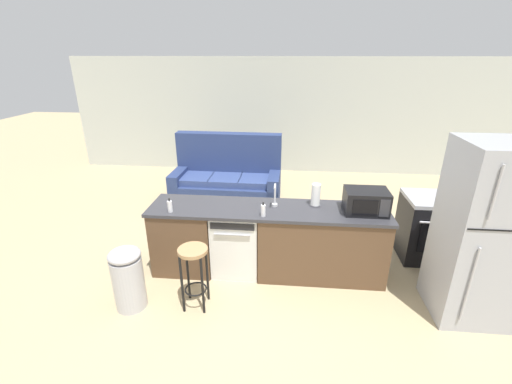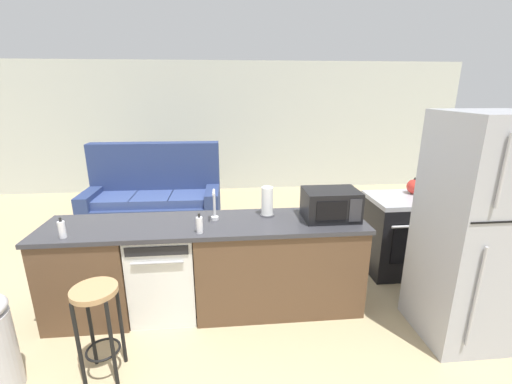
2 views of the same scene
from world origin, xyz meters
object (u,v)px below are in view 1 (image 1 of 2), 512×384
at_px(paper_towel_roll, 316,195).
at_px(trash_bin, 128,278).
at_px(kettle, 448,188).
at_px(dish_soap_bottle, 170,206).
at_px(dishwasher, 236,241).
at_px(couch, 228,181).
at_px(refrigerator, 481,234).
at_px(microwave, 366,201).
at_px(stove_range, 431,227).
at_px(bar_stool, 194,265).
at_px(soap_bottle, 263,210).

relative_size(paper_towel_roll, trash_bin, 0.38).
bearing_deg(kettle, dish_soap_bottle, -165.78).
relative_size(dishwasher, couch, 0.42).
bearing_deg(refrigerator, couch, 137.91).
relative_size(microwave, paper_towel_roll, 1.77).
height_order(kettle, trash_bin, kettle).
bearing_deg(dish_soap_bottle, trash_bin, -117.60).
distance_m(stove_range, trash_bin, 3.93).
relative_size(dish_soap_bottle, bar_stool, 0.24).
height_order(refrigerator, microwave, refrigerator).
relative_size(microwave, soap_bottle, 2.84).
xyz_separation_m(paper_towel_roll, soap_bottle, (-0.62, -0.36, -0.07)).
bearing_deg(dish_soap_bottle, refrigerator, -5.70).
distance_m(refrigerator, paper_towel_roll, 1.76).
distance_m(stove_range, microwave, 1.32).
bearing_deg(couch, paper_towel_roll, -54.92).
relative_size(soap_bottle, trash_bin, 0.24).
height_order(refrigerator, trash_bin, refrigerator).
bearing_deg(paper_towel_roll, refrigerator, -23.03).
distance_m(stove_range, refrigerator, 1.21).
xyz_separation_m(kettle, trash_bin, (-3.85, -1.51, -0.61)).
xyz_separation_m(soap_bottle, couch, (-0.87, 2.48, -0.58)).
distance_m(dish_soap_bottle, kettle, 3.64).
distance_m(microwave, soap_bottle, 1.22).
distance_m(dishwasher, couch, 2.31).
distance_m(refrigerator, bar_stool, 2.99).
bearing_deg(soap_bottle, trash_bin, -157.01).
relative_size(soap_bottle, bar_stool, 0.24).
relative_size(dish_soap_bottle, trash_bin, 0.24).
height_order(stove_range, paper_towel_roll, paper_towel_roll).
relative_size(refrigerator, kettle, 9.35).
xyz_separation_m(microwave, kettle, (1.21, 0.68, -0.05)).
relative_size(dish_soap_bottle, kettle, 0.86).
distance_m(paper_towel_roll, bar_stool, 1.68).
bearing_deg(soap_bottle, microwave, 10.45).
xyz_separation_m(microwave, paper_towel_roll, (-0.58, 0.14, -0.00)).
relative_size(refrigerator, soap_bottle, 10.90).
bearing_deg(paper_towel_roll, trash_bin, -154.74).
bearing_deg(refrigerator, soap_bottle, 171.70).
relative_size(paper_towel_roll, soap_bottle, 1.60).
bearing_deg(trash_bin, paper_towel_roll, 25.26).
xyz_separation_m(stove_range, couch, (-3.11, 1.71, -0.06)).
bearing_deg(kettle, soap_bottle, -159.50).
height_order(dishwasher, dish_soap_bottle, dish_soap_bottle).
distance_m(stove_range, paper_towel_roll, 1.77).
bearing_deg(dish_soap_bottle, dishwasher, 15.83).
xyz_separation_m(dishwasher, paper_towel_roll, (0.98, 0.14, 0.62)).
height_order(stove_range, kettle, kettle).
height_order(paper_towel_roll, kettle, paper_towel_roll).
bearing_deg(dish_soap_bottle, kettle, 14.22).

